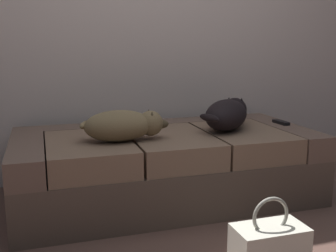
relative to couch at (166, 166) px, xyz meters
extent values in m
cube|color=brown|center=(0.00, 0.00, -0.08)|extent=(1.93, 0.93, 0.30)
cube|color=brown|center=(-0.87, 0.00, 0.15)|extent=(0.20, 0.93, 0.16)
cube|color=brown|center=(0.87, 0.00, 0.15)|extent=(0.20, 0.93, 0.16)
cube|color=brown|center=(0.00, 0.37, 0.15)|extent=(1.53, 0.20, 0.16)
cube|color=#80644F|center=(-0.51, -0.10, 0.15)|extent=(0.50, 0.72, 0.16)
cube|color=#80644F|center=(0.00, -0.10, 0.15)|extent=(0.50, 0.72, 0.16)
cube|color=#80644F|center=(0.51, -0.10, 0.15)|extent=(0.50, 0.72, 0.16)
ellipsoid|color=olive|center=(-0.34, -0.16, 0.32)|extent=(0.41, 0.24, 0.19)
sphere|color=olive|center=(-0.15, -0.16, 0.33)|extent=(0.15, 0.15, 0.15)
ellipsoid|color=#4C402B|center=(-0.08, -0.16, 0.32)|extent=(0.09, 0.06, 0.05)
cone|color=#4C402B|center=(-0.14, -0.12, 0.38)|extent=(0.04, 0.04, 0.04)
cone|color=#4C402B|center=(-0.15, -0.20, 0.38)|extent=(0.04, 0.04, 0.04)
ellipsoid|color=olive|center=(-0.52, -0.11, 0.33)|extent=(0.12, 0.16, 0.04)
ellipsoid|color=black|center=(0.40, -0.06, 0.33)|extent=(0.49, 0.50, 0.20)
sphere|color=black|center=(0.55, 0.10, 0.34)|extent=(0.17, 0.17, 0.17)
ellipsoid|color=black|center=(0.60, 0.15, 0.33)|extent=(0.11, 0.11, 0.06)
cone|color=black|center=(0.51, 0.13, 0.40)|extent=(0.04, 0.04, 0.05)
cone|color=black|center=(0.58, 0.07, 0.40)|extent=(0.04, 0.04, 0.05)
ellipsoid|color=black|center=(0.23, -0.18, 0.34)|extent=(0.10, 0.18, 0.05)
cube|color=black|center=(0.87, 0.01, 0.24)|extent=(0.06, 0.15, 0.02)
cube|color=silver|center=(0.16, -1.04, -0.11)|extent=(0.32, 0.18, 0.24)
torus|color=#A09E8F|center=(0.16, -1.04, 0.06)|extent=(0.18, 0.02, 0.18)
camera|label=1|loc=(-0.77, -2.50, 0.80)|focal=43.72mm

